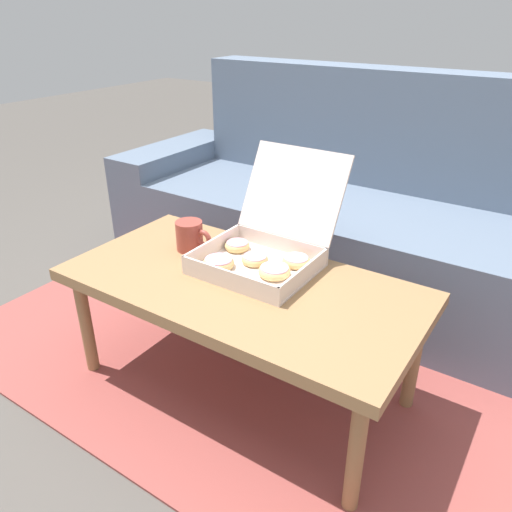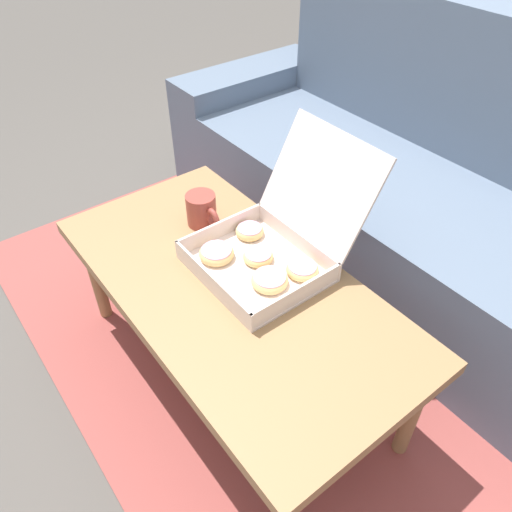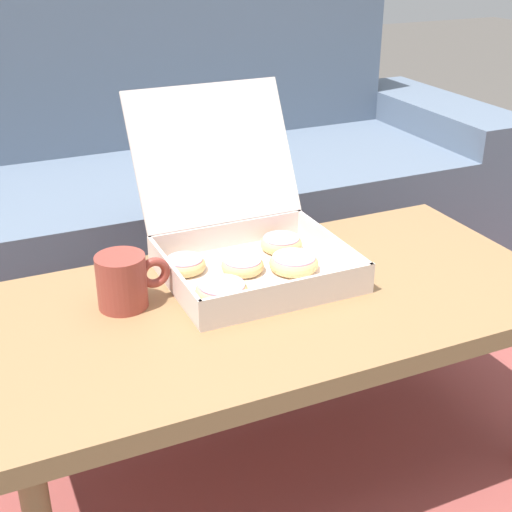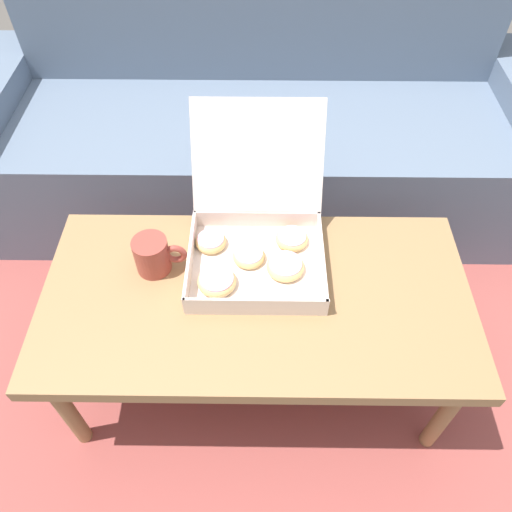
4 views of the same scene
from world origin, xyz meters
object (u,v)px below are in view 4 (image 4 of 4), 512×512
object	(u,v)px
coffee_table	(256,303)
pastry_box	(254,238)
coffee_mug	(153,255)
couch	(259,127)

from	to	relation	value
coffee_table	pastry_box	distance (m)	0.18
coffee_mug	coffee_table	bearing A→B (deg)	-17.34
couch	pastry_box	world-z (taller)	couch
pastry_box	coffee_mug	xyz separation A→B (m)	(-0.27, -0.06, -0.01)
couch	coffee_table	world-z (taller)	couch
pastry_box	couch	bearing A→B (deg)	89.47
pastry_box	coffee_mug	bearing A→B (deg)	-167.98
couch	coffee_mug	distance (m)	0.87
pastry_box	coffee_table	bearing A→B (deg)	-87.28
pastry_box	coffee_mug	distance (m)	0.28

